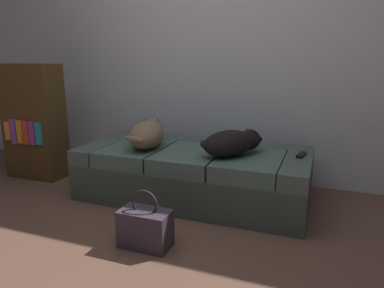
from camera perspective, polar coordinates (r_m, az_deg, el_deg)
name	(u,v)px	position (r m, az deg, el deg)	size (l,w,h in m)	color
ground_plane	(124,268)	(2.17, -10.82, -18.97)	(10.00, 10.00, 0.00)	brown
back_wall	(219,31)	(3.48, 4.35, 17.67)	(6.40, 0.10, 2.80)	silver
couch	(194,173)	(3.01, 0.35, -4.67)	(1.87, 0.88, 0.42)	#3E4940
dog_tan	(148,134)	(3.01, -7.13, 1.67)	(0.39, 0.63, 0.22)	#80674B
dog_dark	(233,143)	(2.73, 6.51, 0.22)	(0.46, 0.53, 0.20)	black
tv_remote	(301,155)	(2.84, 17.11, -1.66)	(0.04, 0.15, 0.02)	black
handbag	(145,228)	(2.30, -7.49, -13.15)	(0.32, 0.18, 0.38)	#39303B
bookshelf	(34,122)	(3.78, -23.95, 3.27)	(0.56, 0.30, 1.10)	#4D361A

